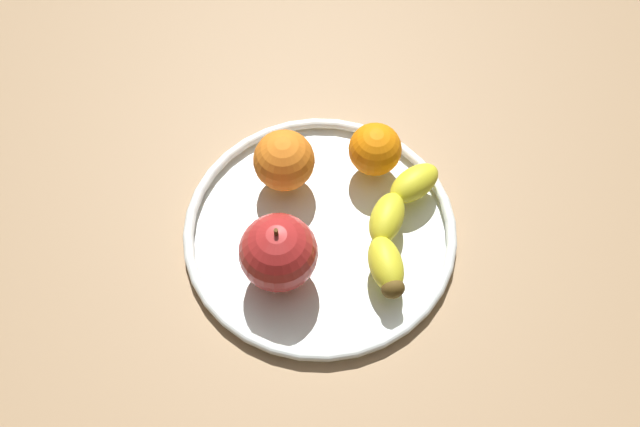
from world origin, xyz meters
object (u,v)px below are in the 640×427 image
object	(u,v)px
apple	(278,253)
orange_center	(284,160)
banana	(396,224)
fruit_bowl	(320,230)
orange_back_left	(375,149)

from	to	relation	value
apple	orange_center	bearing A→B (deg)	-162.00
banana	orange_center	size ratio (longest dim) A/B	2.64
orange_center	fruit_bowl	bearing A→B (deg)	50.84
apple	banana	bearing A→B (deg)	129.55
fruit_bowl	orange_center	xyz separation A→B (cm)	(-4.89, -6.00, 4.38)
banana	apple	xyz separation A→B (cm)	(8.58, -10.38, 2.35)
apple	orange_back_left	size ratio (longest dim) A/B	1.49
fruit_bowl	orange_back_left	bearing A→B (deg)	162.44
orange_center	orange_back_left	distance (cm)	10.52
fruit_bowl	apple	distance (cm)	8.50
fruit_bowl	apple	xyz separation A→B (cm)	(6.44, -2.32, 5.04)
fruit_bowl	orange_back_left	xyz separation A→B (cm)	(-10.02, 3.17, 3.95)
banana	orange_center	distance (cm)	14.43
fruit_bowl	orange_center	distance (cm)	8.89
orange_center	orange_back_left	size ratio (longest dim) A/B	1.14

